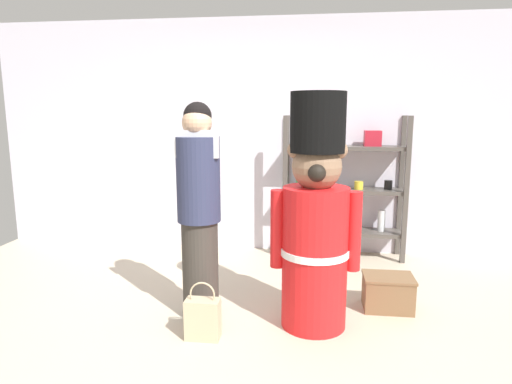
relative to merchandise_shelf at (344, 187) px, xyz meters
The scene contains 7 objects.
ground_plane 2.28m from the merchandise_shelf, 112.65° to the right, with size 6.40×6.40×0.00m, color beige.
back_wall 1.00m from the merchandise_shelf, 165.12° to the left, with size 6.40×0.12×2.60m, color silver.
merchandise_shelf is the anchor object (origin of this frame).
teddy_bear_guard 1.70m from the merchandise_shelf, 100.77° to the right, with size 0.65×0.50×1.71m.
person_shopper 2.02m from the merchandise_shelf, 126.08° to the right, with size 0.34×0.33×1.65m.
shopping_bag 2.35m from the merchandise_shelf, 118.77° to the right, with size 0.24×0.13×0.42m.
display_crate 1.50m from the merchandise_shelf, 78.08° to the right, with size 0.40×0.30×0.28m.
Camera 1 is at (0.47, -2.81, 1.57)m, focal length 30.88 mm.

